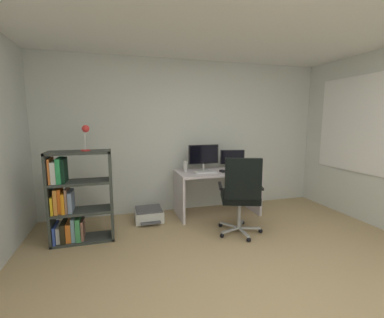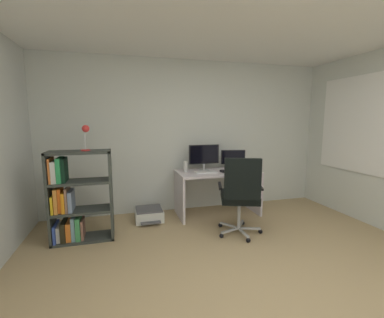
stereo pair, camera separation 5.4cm
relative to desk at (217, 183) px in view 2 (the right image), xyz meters
name	(u,v)px [view 2 (the right image)]	position (x,y,z in m)	size (l,w,h in m)	color
ground_plane	(268,308)	(-0.37, -2.19, -0.54)	(4.82, 5.18, 0.02)	tan
wall_back	(189,136)	(-0.37, 0.45, 0.74)	(4.82, 0.10, 2.54)	silver
window_pane	(354,124)	(2.03, -0.62, 0.96)	(0.01, 1.15, 1.39)	white
window_frame	(353,124)	(2.03, -0.62, 0.96)	(0.02, 1.23, 1.47)	white
desk	(217,183)	(0.00, 0.00, 0.00)	(1.32, 0.67, 0.73)	silver
monitor_main	(204,155)	(-0.19, 0.12, 0.45)	(0.51, 0.18, 0.42)	#B2B5B7
monitor_secondary	(233,158)	(0.32, 0.12, 0.38)	(0.41, 0.18, 0.32)	#B2B5B7
keyboard	(206,172)	(-0.23, -0.09, 0.21)	(0.34, 0.13, 0.02)	silver
computer_mouse	(223,171)	(0.05, -0.11, 0.22)	(0.06, 0.10, 0.03)	black
desktop_speaker	(186,167)	(-0.52, 0.08, 0.28)	(0.07, 0.07, 0.17)	silver
office_chair	(240,193)	(-0.01, -0.89, 0.08)	(0.65, 0.68, 1.09)	#B7BABC
bookshelf	(74,200)	(-2.12, -0.43, 0.01)	(0.76, 0.33, 1.17)	#323833
desk_lamp	(86,133)	(-1.93, -0.43, 0.86)	(0.12, 0.11, 0.32)	red
printer	(149,214)	(-1.13, 0.02, -0.43)	(0.42, 0.49, 0.19)	silver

